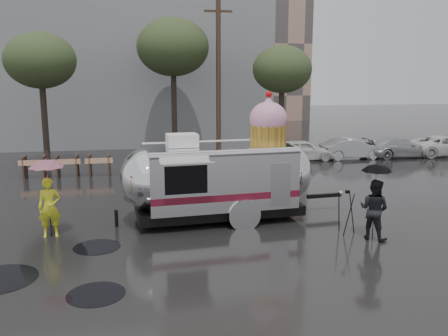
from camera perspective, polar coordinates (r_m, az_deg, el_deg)
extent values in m
plane|color=black|center=(14.33, -1.14, -8.30)|extent=(120.00, 120.00, 0.00)
cylinder|color=black|center=(14.00, -15.04, -9.15)|extent=(1.31, 1.31, 0.01)
cylinder|color=black|center=(19.15, -8.49, -3.41)|extent=(2.33, 2.33, 0.01)
cylinder|color=black|center=(11.20, -15.14, -14.43)|extent=(1.29, 1.29, 0.01)
cube|color=slate|center=(37.44, -13.51, 13.45)|extent=(22.00, 12.00, 13.00)
cylinder|color=#473323|center=(27.74, -0.68, 10.55)|extent=(0.28, 0.28, 9.00)
cube|color=#473323|center=(27.97, -0.70, 18.35)|extent=(1.60, 0.12, 0.12)
cylinder|color=#382D26|center=(26.86, -20.83, 6.45)|extent=(0.32, 0.32, 5.85)
ellipsoid|color=#2B3D1D|center=(26.81, -21.22, 11.99)|extent=(3.64, 3.64, 2.86)
cylinder|color=#382D26|center=(28.47, -6.03, 8.23)|extent=(0.32, 0.32, 6.75)
ellipsoid|color=#2B3D1D|center=(28.48, -6.16, 14.27)|extent=(4.20, 4.20, 3.30)
cylinder|color=#382D26|center=(27.66, 6.90, 6.73)|extent=(0.32, 0.32, 5.40)
ellipsoid|color=#2B3D1D|center=(27.58, 7.02, 11.71)|extent=(3.36, 3.36, 2.64)
cube|color=#473323|center=(24.34, -22.84, 0.13)|extent=(0.08, 0.80, 1.00)
cube|color=#473323|center=(24.15, -20.76, 0.20)|extent=(0.08, 0.80, 1.00)
cube|color=#E5590C|center=(23.83, -22.03, 0.58)|extent=(1.30, 0.04, 0.25)
cube|color=#473323|center=(24.05, -19.36, 0.25)|extent=(0.08, 0.80, 1.00)
cube|color=#473323|center=(23.92, -17.23, 0.33)|extent=(0.08, 0.80, 1.00)
cube|color=#E5590C|center=(23.57, -18.46, 0.71)|extent=(1.30, 0.04, 0.25)
cube|color=#473323|center=(23.85, -15.80, 0.38)|extent=(0.08, 0.80, 1.00)
cube|color=#473323|center=(23.78, -13.64, 0.45)|extent=(0.08, 0.80, 1.00)
cube|color=#E5590C|center=(23.40, -14.82, 0.85)|extent=(1.30, 0.04, 0.25)
imported|color=silver|center=(27.25, 9.43, 2.37)|extent=(4.00, 1.80, 1.40)
imported|color=#B2B2B7|center=(28.40, 15.15, 2.48)|extent=(4.00, 1.80, 1.40)
imported|color=#B2B2B7|center=(29.80, 20.38, 2.60)|extent=(4.20, 1.80, 1.44)
imported|color=silver|center=(31.43, 25.10, 2.70)|extent=(4.40, 1.90, 1.50)
cube|color=silver|center=(15.74, -0.72, -0.80)|extent=(4.95, 2.86, 1.95)
ellipsoid|color=silver|center=(16.47, 7.36, -0.36)|extent=(1.82, 2.61, 1.95)
ellipsoid|color=silver|center=(15.35, -9.39, -1.26)|extent=(1.82, 2.61, 1.95)
cube|color=black|center=(16.01, -0.71, -4.79)|extent=(5.57, 2.59, 0.33)
cylinder|color=black|center=(15.12, 2.33, -5.76)|extent=(0.78, 0.30, 0.76)
cylinder|color=black|center=(17.18, 0.14, -3.68)|extent=(0.78, 0.30, 0.76)
cylinder|color=silver|center=(14.96, 2.51, -5.72)|extent=(1.05, 0.19, 1.04)
cube|color=black|center=(17.30, 11.94, -3.26)|extent=(1.31, 0.23, 0.13)
sphere|color=silver|center=(17.59, 13.85, -2.93)|extent=(0.19, 0.19, 0.17)
cylinder|color=black|center=(15.60, -12.83, -5.92)|extent=(0.12, 0.12, 0.54)
cube|color=maroon|center=(14.68, 0.47, -3.63)|extent=(4.76, 0.41, 0.22)
cube|color=maroon|center=(17.02, -1.73, -1.57)|extent=(4.76, 0.41, 0.22)
cube|color=black|center=(14.23, -4.57, -1.44)|extent=(1.30, 0.13, 0.87)
cube|color=beige|center=(13.87, -4.41, 0.52)|extent=(1.56, 0.66, 0.16)
cube|color=silver|center=(15.13, 6.84, -2.00)|extent=(0.65, 0.08, 1.41)
cube|color=white|center=(15.29, -5.07, 3.34)|extent=(1.03, 0.78, 0.41)
cylinder|color=gold|center=(16.03, 5.31, 4.09)|extent=(1.21, 1.21, 0.65)
ellipsoid|color=#E99BC1|center=(15.97, 5.34, 5.94)|extent=(1.35, 1.35, 1.13)
cone|color=#E99BC1|center=(15.93, 5.38, 7.96)|extent=(0.58, 0.58, 0.43)
sphere|color=red|center=(15.92, 5.40, 8.81)|extent=(0.23, 0.23, 0.22)
imported|color=yellow|center=(15.05, -20.25, -4.48)|extent=(0.69, 0.50, 1.79)
imported|color=pink|center=(14.81, -20.52, -0.49)|extent=(1.22, 1.22, 0.83)
cylinder|color=black|center=(15.07, -20.23, -4.75)|extent=(0.02, 0.02, 1.65)
imported|color=black|center=(14.61, 17.60, -4.76)|extent=(0.92, 0.97, 1.80)
imported|color=black|center=(14.38, 17.84, -0.88)|extent=(1.06, 1.06, 0.72)
cylinder|color=black|center=(14.63, 17.58, -5.04)|extent=(0.02, 0.02, 1.65)
cylinder|color=black|center=(15.12, 15.11, -5.10)|extent=(0.14, 0.28, 1.31)
cylinder|color=black|center=(15.00, 13.66, -5.15)|extent=(0.20, 0.25, 1.31)
cylinder|color=black|center=(14.74, 14.79, -5.50)|extent=(0.30, 0.07, 1.31)
cube|color=black|center=(14.78, 14.64, -2.78)|extent=(0.14, 0.13, 0.09)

